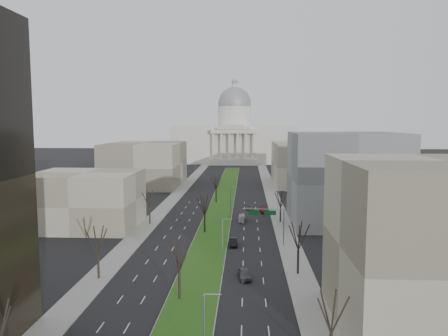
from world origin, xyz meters
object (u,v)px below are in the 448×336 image
(car_red, at_px, (264,210))
(box_van, at_px, (242,218))
(car_grey_far, at_px, (249,207))
(car_grey_near, at_px, (244,274))
(car_black, at_px, (233,242))

(car_red, relative_size, box_van, 0.86)
(car_grey_far, height_order, box_van, box_van)
(car_red, bearing_deg, car_grey_far, 125.49)
(car_grey_near, relative_size, car_grey_far, 1.13)
(car_black, distance_m, box_van, 23.57)
(car_red, xyz_separation_m, car_grey_far, (-4.46, 5.27, -0.20))
(car_black, bearing_deg, box_van, 81.72)
(car_grey_near, height_order, car_red, car_grey_near)
(car_black, bearing_deg, car_red, 72.54)
(car_black, xyz_separation_m, car_red, (8.21, 34.91, 0.01))
(car_grey_far, bearing_deg, car_red, -51.90)
(car_red, bearing_deg, car_black, -107.99)
(car_red, height_order, box_van, box_van)
(car_red, relative_size, car_grey_far, 1.26)
(car_grey_far, distance_m, box_van, 16.79)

